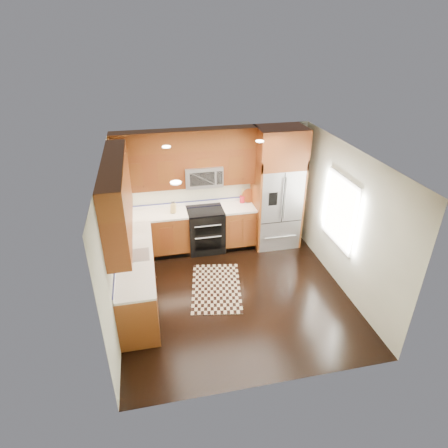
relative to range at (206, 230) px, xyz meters
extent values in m
plane|color=black|center=(0.25, -1.67, -0.47)|extent=(4.00, 4.00, 0.00)
cube|color=silver|center=(0.25, 0.33, 0.83)|extent=(4.00, 0.02, 2.60)
cube|color=silver|center=(-1.75, -1.67, 0.83)|extent=(0.02, 4.00, 2.60)
cube|color=silver|center=(2.25, -1.67, 0.83)|extent=(0.02, 4.00, 2.60)
cube|color=white|center=(2.23, -1.47, 0.93)|extent=(0.04, 1.10, 1.30)
cube|color=white|center=(2.22, -1.47, 0.93)|extent=(0.02, 0.95, 1.15)
cube|color=brown|center=(-1.06, 0.03, -0.02)|extent=(1.37, 0.60, 0.90)
cube|color=brown|center=(0.74, 0.03, -0.02)|extent=(0.72, 0.60, 0.90)
cube|color=brown|center=(-1.45, -1.47, -0.02)|extent=(0.60, 2.40, 0.90)
cube|color=white|center=(-0.32, 0.03, 0.45)|extent=(2.85, 0.62, 0.04)
cube|color=white|center=(-1.45, -1.47, 0.45)|extent=(0.62, 2.40, 0.04)
cube|color=brown|center=(-0.32, 0.17, 1.36)|extent=(2.85, 0.33, 0.75)
cube|color=brown|center=(-1.58, -1.47, 1.36)|extent=(0.33, 2.40, 0.75)
cube|color=brown|center=(-0.32, 0.17, 1.93)|extent=(2.85, 0.33, 0.40)
cube|color=brown|center=(-1.58, -1.47, 1.93)|extent=(0.33, 2.40, 0.40)
cube|color=black|center=(0.00, 0.00, -0.01)|extent=(0.76, 0.64, 0.92)
cube|color=black|center=(0.00, 0.00, 0.47)|extent=(0.76, 0.60, 0.02)
cube|color=black|center=(0.00, -0.31, 0.15)|extent=(0.55, 0.01, 0.18)
cube|color=black|center=(0.00, -0.31, -0.17)|extent=(0.55, 0.01, 0.28)
cylinder|color=#B2B2B7|center=(0.00, -0.34, 0.27)|extent=(0.55, 0.02, 0.02)
cylinder|color=#B2B2B7|center=(0.00, -0.34, 0.00)|extent=(0.55, 0.02, 0.02)
cube|color=#B2B2B7|center=(0.00, 0.13, 1.19)|extent=(0.76, 0.40, 0.42)
cube|color=black|center=(-0.05, -0.06, 1.19)|extent=(0.50, 0.01, 0.28)
cube|color=#B2B2B7|center=(1.55, -0.04, 0.43)|extent=(0.90, 0.74, 1.80)
cube|color=black|center=(1.55, -0.41, 0.78)|extent=(0.01, 0.01, 1.08)
cube|color=black|center=(1.33, -0.41, 0.78)|extent=(0.18, 0.01, 0.28)
cube|color=brown|center=(1.08, -0.04, 0.53)|extent=(0.04, 0.74, 2.00)
cube|color=brown|center=(2.02, -0.04, 0.53)|extent=(0.04, 0.74, 2.00)
cube|color=brown|center=(1.55, -0.04, 1.73)|extent=(0.98, 0.74, 0.80)
cube|color=#B2B2B7|center=(-1.45, -1.47, 0.48)|extent=(0.50, 0.42, 0.02)
cylinder|color=#B2B2B7|center=(-1.65, -1.25, 0.61)|extent=(0.02, 0.02, 0.28)
torus|color=#B2B2B7|center=(-1.65, -1.33, 0.75)|extent=(0.18, 0.02, 0.18)
cube|color=black|center=(-0.05, -1.41, -0.46)|extent=(1.14, 1.62, 0.01)
cube|color=tan|center=(-0.65, 0.03, 0.57)|extent=(0.13, 0.15, 0.19)
cylinder|color=#B01526|center=(0.86, 0.21, 0.55)|extent=(0.13, 0.13, 0.16)
cylinder|color=brown|center=(1.00, 0.20, 0.48)|extent=(0.35, 0.35, 0.02)
camera|label=1|loc=(-1.07, -6.95, 3.91)|focal=30.00mm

